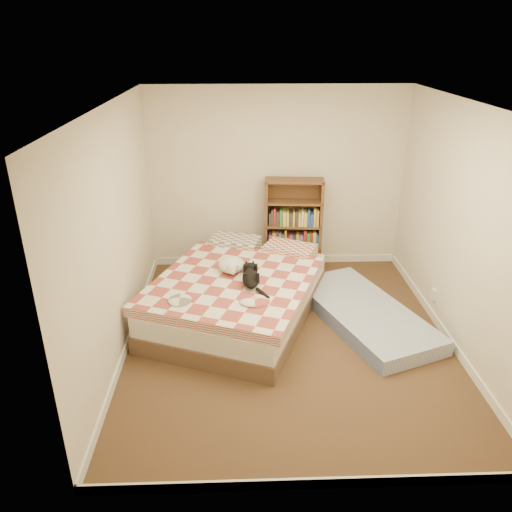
{
  "coord_description": "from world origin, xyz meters",
  "views": [
    {
      "loc": [
        -0.52,
        -4.65,
        3.1
      ],
      "look_at": [
        -0.35,
        0.3,
        0.87
      ],
      "focal_mm": 35.0,
      "sensor_mm": 36.0,
      "label": 1
    }
  ],
  "objects_px": {
    "floor_mattress": "(364,313)",
    "white_dog": "(232,265)",
    "bed": "(239,293)",
    "black_cat": "(251,277)",
    "bookshelf": "(293,235)"
  },
  "relations": [
    {
      "from": "floor_mattress",
      "to": "white_dog",
      "type": "xyz_separation_m",
      "value": [
        -1.53,
        0.23,
        0.54
      ]
    },
    {
      "from": "bed",
      "to": "floor_mattress",
      "type": "xyz_separation_m",
      "value": [
        1.46,
        -0.21,
        -0.19
      ]
    },
    {
      "from": "black_cat",
      "to": "white_dog",
      "type": "height_order",
      "value": "white_dog"
    },
    {
      "from": "bookshelf",
      "to": "white_dog",
      "type": "bearing_deg",
      "value": -119.66
    },
    {
      "from": "floor_mattress",
      "to": "black_cat",
      "type": "xyz_separation_m",
      "value": [
        -1.32,
        -0.06,
        0.53
      ]
    },
    {
      "from": "bookshelf",
      "to": "white_dog",
      "type": "distance_m",
      "value": 1.48
    },
    {
      "from": "bookshelf",
      "to": "floor_mattress",
      "type": "xyz_separation_m",
      "value": [
        0.7,
        -1.45,
        -0.41
      ]
    },
    {
      "from": "bed",
      "to": "floor_mattress",
      "type": "relative_size",
      "value": 1.38
    },
    {
      "from": "white_dog",
      "to": "black_cat",
      "type": "bearing_deg",
      "value": -15.67
    },
    {
      "from": "bed",
      "to": "floor_mattress",
      "type": "bearing_deg",
      "value": 13.14
    },
    {
      "from": "bed",
      "to": "bookshelf",
      "type": "xyz_separation_m",
      "value": [
        0.76,
        1.25,
        0.22
      ]
    },
    {
      "from": "white_dog",
      "to": "bed",
      "type": "bearing_deg",
      "value": 18.21
    },
    {
      "from": "bookshelf",
      "to": "black_cat",
      "type": "relative_size",
      "value": 1.85
    },
    {
      "from": "bed",
      "to": "black_cat",
      "type": "distance_m",
      "value": 0.45
    },
    {
      "from": "bookshelf",
      "to": "bed",
      "type": "bearing_deg",
      "value": -116.79
    }
  ]
}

